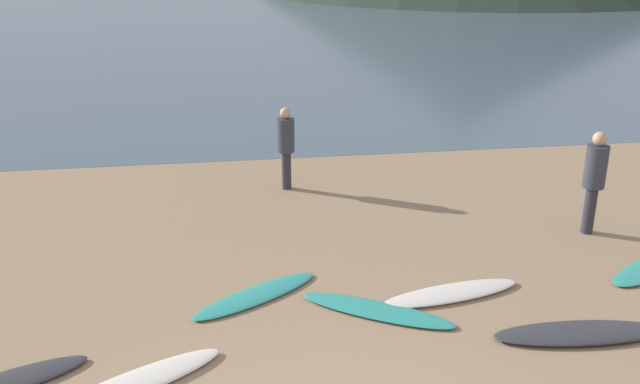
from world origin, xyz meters
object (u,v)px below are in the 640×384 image
surfboard_4 (451,293)px  person_1 (286,142)px  person_0 (595,174)px  surfboard_5 (580,333)px  surfboard_3 (377,310)px  surfboard_2 (256,295)px  surfboard_1 (135,383)px

surfboard_4 → person_1: 4.96m
person_0 → surfboard_5: bearing=143.1°
person_0 → person_1: bearing=51.7°
surfboard_5 → surfboard_3: bearing=161.7°
surfboard_2 → person_1: 4.37m
surfboard_1 → person_1: bearing=39.9°
surfboard_3 → person_1: 4.96m
surfboard_1 → person_0: bearing=-4.7°
person_1 → surfboard_3: bearing=-150.2°
surfboard_4 → person_1: (-1.80, 4.54, 0.91)m
person_0 → surfboard_1: bearing=106.8°
surfboard_1 → person_1: (2.31, 5.98, 0.90)m
surfboard_1 → surfboard_5: 5.36m
surfboard_4 → surfboard_5: 1.75m
surfboard_5 → person_1: person_1 is taller
surfboard_4 → person_1: person_1 is taller
surfboard_3 → person_1: person_1 is taller
surfboard_4 → surfboard_2: bearing=161.4°
surfboard_1 → person_1: person_1 is taller
surfboard_4 → person_0: bearing=19.5°
surfboard_1 → surfboard_4: bearing=-9.7°
surfboard_1 → surfboard_3: size_ratio=1.00×
surfboard_3 → surfboard_4: bearing=46.5°
surfboard_3 → surfboard_4: 1.14m
surfboard_5 → person_0: 3.52m
surfboard_3 → surfboard_4: surfboard_4 is taller
surfboard_3 → surfboard_4: size_ratio=1.03×
surfboard_1 → surfboard_5: surfboard_5 is taller
surfboard_2 → person_0: (5.58, 1.38, 0.99)m
surfboard_3 → person_0: person_0 is taller
surfboard_3 → surfboard_5: surfboard_5 is taller
surfboard_1 → surfboard_3: surfboard_1 is taller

